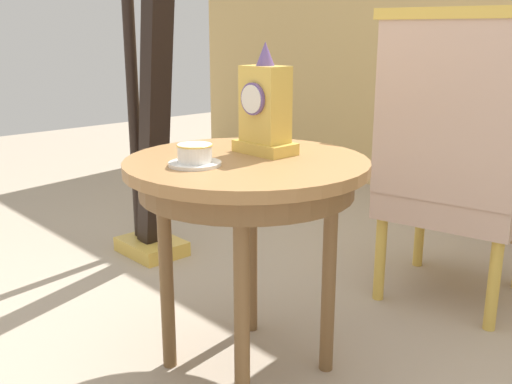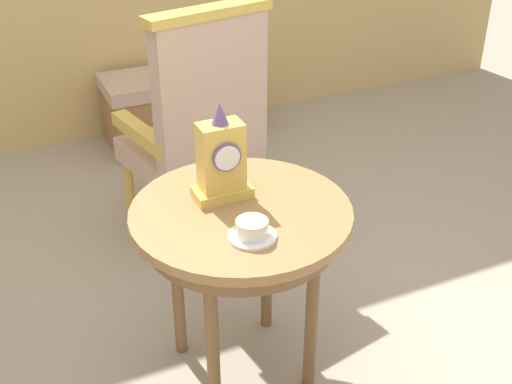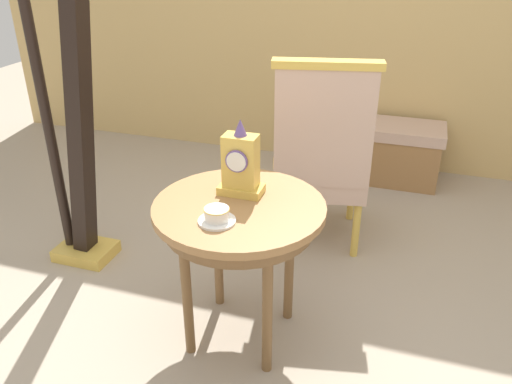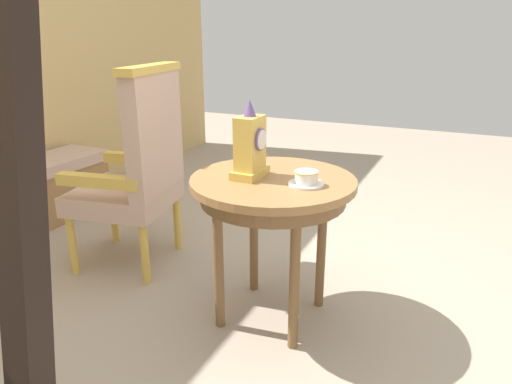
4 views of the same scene
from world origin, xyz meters
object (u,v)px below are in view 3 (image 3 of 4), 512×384
(teacup_left, at_px, (217,216))
(mantel_clock, at_px, (241,165))
(armchair, at_px, (322,153))
(harp, at_px, (72,141))
(window_bench, at_px, (380,150))
(side_table, at_px, (239,221))

(teacup_left, height_order, mantel_clock, mantel_clock)
(mantel_clock, relative_size, armchair, 0.29)
(harp, distance_m, window_bench, 2.26)
(harp, bearing_deg, teacup_left, -26.12)
(side_table, height_order, window_bench, side_table)
(harp, bearing_deg, armchair, 24.67)
(teacup_left, bearing_deg, window_bench, 77.78)
(teacup_left, bearing_deg, harp, 153.88)
(harp, xyz_separation_m, window_bench, (1.47, 1.63, -0.51))
(side_table, relative_size, armchair, 0.64)
(side_table, bearing_deg, teacup_left, -101.47)
(side_table, relative_size, window_bench, 0.80)
(mantel_clock, distance_m, armchair, 0.85)
(side_table, distance_m, window_bench, 2.05)
(window_bench, bearing_deg, harp, -132.06)
(mantel_clock, xyz_separation_m, harp, (-1.02, 0.23, -0.10))
(harp, bearing_deg, side_table, -17.59)
(side_table, xyz_separation_m, harp, (-1.05, 0.33, 0.12))
(armchair, relative_size, window_bench, 1.25)
(side_table, relative_size, harp, 0.40)
(teacup_left, distance_m, mantel_clock, 0.28)
(teacup_left, distance_m, harp, 1.13)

